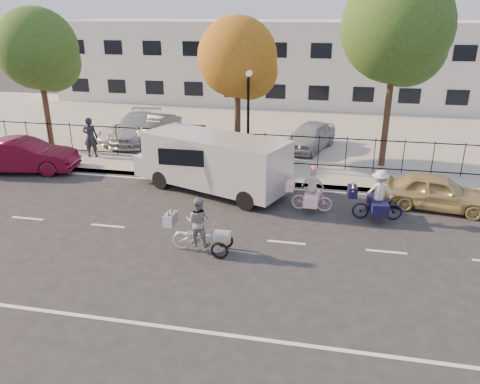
% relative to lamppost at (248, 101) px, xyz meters
% --- Properties ---
extents(ground, '(120.00, 120.00, 0.00)m').
position_rel_lamppost_xyz_m(ground, '(-0.50, -6.80, -3.11)').
color(ground, '#333334').
extents(road_markings, '(60.00, 9.52, 0.01)m').
position_rel_lamppost_xyz_m(road_markings, '(-0.50, -6.80, -3.11)').
color(road_markings, silver).
rests_on(road_markings, ground).
extents(curb, '(60.00, 0.10, 0.15)m').
position_rel_lamppost_xyz_m(curb, '(-0.50, -1.75, -3.04)').
color(curb, '#A8A399').
rests_on(curb, ground).
extents(sidewalk, '(60.00, 2.20, 0.15)m').
position_rel_lamppost_xyz_m(sidewalk, '(-0.50, -0.70, -3.04)').
color(sidewalk, '#A8A399').
rests_on(sidewalk, ground).
extents(parking_lot, '(60.00, 15.60, 0.15)m').
position_rel_lamppost_xyz_m(parking_lot, '(-0.50, 8.20, -3.04)').
color(parking_lot, '#A8A399').
rests_on(parking_lot, ground).
extents(iron_fence, '(58.00, 0.06, 1.50)m').
position_rel_lamppost_xyz_m(iron_fence, '(-0.50, 0.40, -2.21)').
color(iron_fence, black).
rests_on(iron_fence, sidewalk).
extents(building, '(34.00, 10.00, 6.00)m').
position_rel_lamppost_xyz_m(building, '(-0.50, 18.20, -0.11)').
color(building, silver).
rests_on(building, ground).
extents(lamppost, '(0.36, 0.36, 4.33)m').
position_rel_lamppost_xyz_m(lamppost, '(0.00, 0.00, 0.00)').
color(lamppost, black).
rests_on(lamppost, sidewalk).
extents(street_sign, '(0.85, 0.06, 1.80)m').
position_rel_lamppost_xyz_m(street_sign, '(-2.35, 0.00, -1.70)').
color(street_sign, black).
rests_on(street_sign, sidewalk).
extents(zebra_trike, '(2.00, 0.76, 1.72)m').
position_rel_lamppost_xyz_m(zebra_trike, '(-0.01, -7.85, -2.45)').
color(zebra_trike, silver).
rests_on(zebra_trike, ground).
extents(unicorn_bike, '(1.68, 1.17, 1.69)m').
position_rel_lamppost_xyz_m(unicorn_bike, '(3.08, -4.12, -2.49)').
color(unicorn_bike, beige).
rests_on(unicorn_bike, ground).
extents(bull_bike, '(1.93, 1.33, 1.77)m').
position_rel_lamppost_xyz_m(bull_bike, '(5.33, -4.40, -2.40)').
color(bull_bike, black).
rests_on(bull_bike, ground).
extents(white_van, '(6.83, 4.05, 2.24)m').
position_rel_lamppost_xyz_m(white_van, '(-0.87, -2.91, -1.88)').
color(white_van, silver).
rests_on(white_van, ground).
extents(red_sedan, '(4.77, 2.42, 1.50)m').
position_rel_lamppost_xyz_m(red_sedan, '(-9.65, -2.30, -2.36)').
color(red_sedan, '#590A1E').
rests_on(red_sedan, ground).
extents(gold_sedan, '(3.97, 2.11, 1.29)m').
position_rel_lamppost_xyz_m(gold_sedan, '(7.50, -3.00, -2.47)').
color(gold_sedan, tan).
rests_on(gold_sedan, ground).
extents(pedestrian, '(0.76, 0.56, 1.91)m').
position_rel_lamppost_xyz_m(pedestrian, '(-7.63, 0.00, -2.01)').
color(pedestrian, black).
rests_on(pedestrian, sidewalk).
extents(lot_car_a, '(2.59, 5.06, 1.41)m').
position_rel_lamppost_xyz_m(lot_car_a, '(-6.68, 3.17, -2.26)').
color(lot_car_a, '#ACB0B4').
rests_on(lot_car_a, parking_lot).
extents(lot_car_b, '(2.66, 4.53, 1.18)m').
position_rel_lamppost_xyz_m(lot_car_b, '(-7.08, 3.20, -2.37)').
color(lot_car_b, white).
rests_on(lot_car_b, parking_lot).
extents(lot_car_c, '(2.06, 4.30, 1.36)m').
position_rel_lamppost_xyz_m(lot_car_c, '(-5.82, 3.32, -2.28)').
color(lot_car_c, '#4C4D53').
rests_on(lot_car_c, parking_lot).
extents(lot_car_d, '(2.78, 4.34, 1.37)m').
position_rel_lamppost_xyz_m(lot_car_d, '(2.55, 3.39, -2.27)').
color(lot_car_d, '#AAADB1').
rests_on(lot_car_d, parking_lot).
extents(tree_west, '(3.79, 3.79, 6.95)m').
position_rel_lamppost_xyz_m(tree_west, '(-10.10, 0.78, 1.75)').
color(tree_west, '#442D1D').
rests_on(tree_west, ground).
extents(tree_mid, '(3.61, 3.59, 6.59)m').
position_rel_lamppost_xyz_m(tree_mid, '(-0.62, 1.46, 1.50)').
color(tree_mid, '#442D1D').
rests_on(tree_mid, ground).
extents(tree_east, '(4.57, 4.57, 8.38)m').
position_rel_lamppost_xyz_m(tree_east, '(6.08, 1.46, 2.76)').
color(tree_east, '#442D1D').
rests_on(tree_east, ground).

